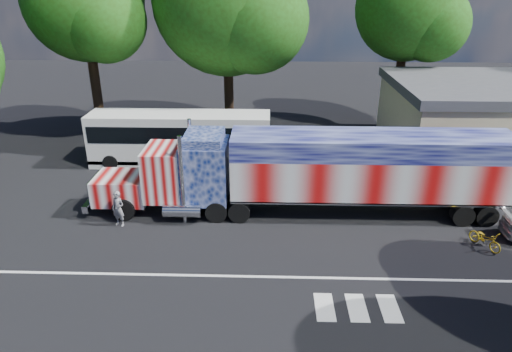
{
  "coord_description": "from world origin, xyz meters",
  "views": [
    {
      "loc": [
        0.67,
        -18.49,
        11.22
      ],
      "look_at": [
        0.0,
        3.0,
        1.9
      ],
      "focal_mm": 32.0,
      "sensor_mm": 36.0,
      "label": 1
    }
  ],
  "objects_px": {
    "semi_truck": "(317,170)",
    "woman": "(118,209)",
    "tree_nw_a": "(86,2)",
    "coach_bus": "(180,138)",
    "tree_n_mid": "(229,2)",
    "bicycle": "(485,239)",
    "tree_ne_a": "(410,9)"
  },
  "relations": [
    {
      "from": "coach_bus",
      "to": "tree_nw_a",
      "type": "xyz_separation_m",
      "value": [
        -6.83,
        4.86,
        8.01
      ]
    },
    {
      "from": "coach_bus",
      "to": "tree_n_mid",
      "type": "bearing_deg",
      "value": 64.28
    },
    {
      "from": "woman",
      "to": "tree_nw_a",
      "type": "bearing_deg",
      "value": 131.69
    },
    {
      "from": "bicycle",
      "to": "tree_ne_a",
      "type": "relative_size",
      "value": 0.13
    },
    {
      "from": "coach_bus",
      "to": "woman",
      "type": "bearing_deg",
      "value": -100.73
    },
    {
      "from": "bicycle",
      "to": "semi_truck",
      "type": "bearing_deg",
      "value": 127.64
    },
    {
      "from": "coach_bus",
      "to": "tree_n_mid",
      "type": "relative_size",
      "value": 0.77
    },
    {
      "from": "semi_truck",
      "to": "bicycle",
      "type": "height_order",
      "value": "semi_truck"
    },
    {
      "from": "coach_bus",
      "to": "tree_ne_a",
      "type": "xyz_separation_m",
      "value": [
        16.17,
        8.84,
        7.39
      ]
    },
    {
      "from": "tree_n_mid",
      "to": "tree_nw_a",
      "type": "xyz_separation_m",
      "value": [
        -9.68,
        -1.06,
        0.01
      ]
    },
    {
      "from": "coach_bus",
      "to": "bicycle",
      "type": "height_order",
      "value": "coach_bus"
    },
    {
      "from": "semi_truck",
      "to": "tree_nw_a",
      "type": "xyz_separation_m",
      "value": [
        -15.03,
        11.46,
        7.4
      ]
    },
    {
      "from": "bicycle",
      "to": "tree_n_mid",
      "type": "distance_m",
      "value": 22.25
    },
    {
      "from": "coach_bus",
      "to": "tree_nw_a",
      "type": "bearing_deg",
      "value": 144.57
    },
    {
      "from": "tree_n_mid",
      "to": "tree_nw_a",
      "type": "bearing_deg",
      "value": -173.78
    },
    {
      "from": "semi_truck",
      "to": "woman",
      "type": "bearing_deg",
      "value": -170.11
    },
    {
      "from": "tree_nw_a",
      "to": "coach_bus",
      "type": "bearing_deg",
      "value": -35.43
    },
    {
      "from": "semi_truck",
      "to": "tree_ne_a",
      "type": "xyz_separation_m",
      "value": [
        7.98,
        15.44,
        6.79
      ]
    },
    {
      "from": "coach_bus",
      "to": "tree_nw_a",
      "type": "distance_m",
      "value": 11.59
    },
    {
      "from": "woman",
      "to": "tree_n_mid",
      "type": "height_order",
      "value": "tree_n_mid"
    },
    {
      "from": "coach_bus",
      "to": "bicycle",
      "type": "xyz_separation_m",
      "value": [
        15.57,
        -9.79,
        -1.31
      ]
    },
    {
      "from": "bicycle",
      "to": "tree_nw_a",
      "type": "relative_size",
      "value": 0.12
    },
    {
      "from": "bicycle",
      "to": "tree_n_mid",
      "type": "height_order",
      "value": "tree_n_mid"
    },
    {
      "from": "woman",
      "to": "tree_ne_a",
      "type": "height_order",
      "value": "tree_ne_a"
    },
    {
      "from": "tree_n_mid",
      "to": "tree_nw_a",
      "type": "distance_m",
      "value": 9.74
    },
    {
      "from": "tree_n_mid",
      "to": "tree_ne_a",
      "type": "height_order",
      "value": "tree_n_mid"
    },
    {
      "from": "semi_truck",
      "to": "tree_nw_a",
      "type": "height_order",
      "value": "tree_nw_a"
    },
    {
      "from": "woman",
      "to": "tree_n_mid",
      "type": "xyz_separation_m",
      "value": [
        4.42,
        14.22,
        8.84
      ]
    },
    {
      "from": "coach_bus",
      "to": "semi_truck",
      "type": "bearing_deg",
      "value": -38.84
    },
    {
      "from": "tree_nw_a",
      "to": "tree_ne_a",
      "type": "xyz_separation_m",
      "value": [
        23.0,
        3.98,
        -0.61
      ]
    },
    {
      "from": "bicycle",
      "to": "tree_ne_a",
      "type": "height_order",
      "value": "tree_ne_a"
    },
    {
      "from": "woman",
      "to": "tree_nw_a",
      "type": "relative_size",
      "value": 0.13
    }
  ]
}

